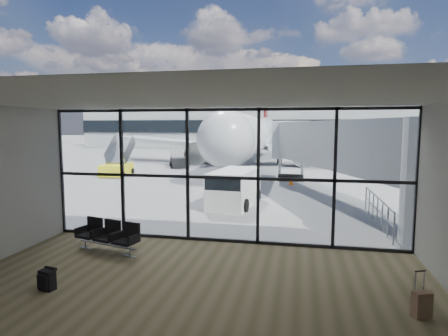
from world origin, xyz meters
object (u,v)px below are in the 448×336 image
(backpack, at_px, (47,280))
(mobile_stairs, at_px, (117,168))
(suitcase, at_px, (422,304))
(seating_row, at_px, (109,234))
(airliner, at_px, (254,135))
(service_van, at_px, (234,188))
(belt_loader, at_px, (178,161))

(backpack, height_order, mobile_stairs, mobile_stairs)
(suitcase, relative_size, mobile_stairs, 0.25)
(seating_row, height_order, backpack, seating_row)
(airliner, xyz_separation_m, service_van, (1.85, -22.77, -2.11))
(seating_row, bearing_deg, belt_loader, 118.13)
(airliner, distance_m, mobile_stairs, 16.36)
(seating_row, xyz_separation_m, service_van, (2.62, 7.52, 0.36))
(mobile_stairs, bearing_deg, backpack, -73.08)
(belt_loader, xyz_separation_m, mobile_stairs, (-2.82, -6.87, 0.05))
(mobile_stairs, bearing_deg, airliner, 48.41)
(seating_row, bearing_deg, airliner, 103.11)
(service_van, bearing_deg, belt_loader, 122.79)
(suitcase, relative_size, service_van, 0.23)
(belt_loader, height_order, mobile_stairs, mobile_stairs)
(backpack, xyz_separation_m, suitcase, (8.34, 0.38, 0.03))
(backpack, distance_m, service_van, 10.78)
(airliner, bearing_deg, suitcase, -77.95)
(suitcase, distance_m, belt_loader, 29.98)
(airliner, height_order, belt_loader, airliner)
(airliner, distance_m, belt_loader, 9.43)
(suitcase, bearing_deg, belt_loader, 95.62)
(backpack, bearing_deg, belt_loader, 113.53)
(suitcase, xyz_separation_m, mobile_stairs, (-16.87, 19.61, 0.33))
(backpack, distance_m, suitcase, 8.35)
(backpack, relative_size, service_van, 0.13)
(service_van, distance_m, mobile_stairs, 14.75)
(suitcase, bearing_deg, airliner, 80.55)
(backpack, relative_size, airliner, 0.01)
(seating_row, relative_size, airliner, 0.06)
(suitcase, distance_m, airliner, 33.76)
(mobile_stairs, bearing_deg, belt_loader, 61.48)
(backpack, height_order, airliner, airliner)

